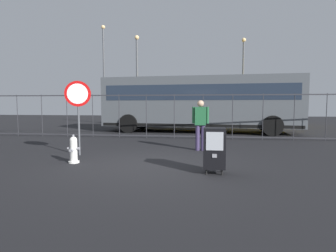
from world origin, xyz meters
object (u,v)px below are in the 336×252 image
Objects in this scene: newspaper_box_primary at (214,148)px; street_light_far_left at (243,74)px; pedestrian at (200,122)px; stop_sign at (78,102)px; bus_far at (217,102)px; bus_near at (199,101)px; street_light_near_right at (137,73)px; fire_hydrant at (74,150)px; street_light_near_left at (104,68)px.

newspaper_box_primary is 16.18m from street_light_far_left.
pedestrian is at bearing 96.73° from newspaper_box_primary.
pedestrian is 0.26× the size of street_light_far_left.
street_light_far_left reaches higher than stop_sign.
bus_near is at bearing -109.44° from bus_far.
stop_sign is 15.60m from street_light_far_left.
street_light_far_left reaches higher than bus_far.
street_light_near_right is 8.05m from street_light_far_left.
street_light_near_right is (-1.07, 11.54, 2.15)m from stop_sign.
pedestrian is 0.26× the size of street_light_near_right.
stop_sign is 3.91m from pedestrian.
newspaper_box_primary is at bearing -98.54° from bus_far.
street_light_near_right reaches higher than stop_sign.
fire_hydrant is 0.07× the size of bus_far.
street_light_far_left is at bearing 68.06° from bus_near.
fire_hydrant is 16.08m from street_light_near_left.
fire_hydrant is at bearing -143.57° from pedestrian.
street_light_near_left is at bearing 165.37° from bus_far.
fire_hydrant is 0.45× the size of pedestrian.
fire_hydrant is 4.09m from pedestrian.
stop_sign is 11.78m from street_light_near_right.
street_light_near_left is 11.00m from street_light_far_left.
street_light_near_left is 4.04m from street_light_near_right.
newspaper_box_primary is 0.10× the size of bus_near.
bus_far is at bearing 87.45° from newspaper_box_primary.
bus_near is 10.36m from street_light_near_left.
street_light_near_left reaches higher than bus_near.
bus_near is at bearing 93.33° from newspaper_box_primary.
street_light_far_left is (2.01, 1.57, 2.12)m from bus_far.
pedestrian is 13.27m from street_light_far_left.
street_light_near_right is at bearing 110.88° from newspaper_box_primary.
stop_sign is 1.34× the size of pedestrian.
fire_hydrant is 16.62m from street_light_far_left.
street_light_near_right reaches higher than bus_near.
bus_far is (1.16, 4.86, 0.00)m from bus_near.
stop_sign is at bearing -115.34° from street_light_far_left.
bus_far is 6.08m from street_light_near_right.
stop_sign reaches higher than newspaper_box_primary.
street_light_near_right is at bearing 95.32° from stop_sign.
street_light_near_right is (3.30, -2.21, -0.74)m from street_light_near_left.
fire_hydrant is 13.11m from street_light_near_right.
street_light_far_left is (3.00, 12.60, 2.88)m from pedestrian.
street_light_near_left is at bearing 146.13° from street_light_near_right.
street_light_near_right reaches higher than pedestrian.
street_light_near_left is at bearing 122.78° from pedestrian.
bus_far reaches higher than newspaper_box_primary.
street_light_near_left is at bearing 107.64° from stop_sign.
newspaper_box_primary is at bearing -82.32° from bus_near.
pedestrian is (3.26, 2.41, 0.60)m from fire_hydrant.
bus_far is (4.24, 13.44, 1.36)m from fire_hydrant.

